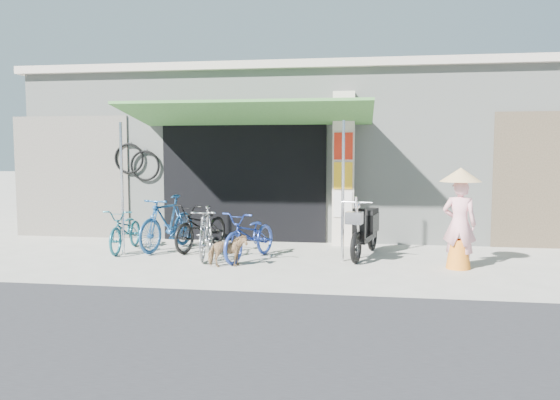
# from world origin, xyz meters

# --- Properties ---
(ground) EXTENTS (80.00, 80.00, 0.00)m
(ground) POSITION_xyz_m (0.00, 0.00, 0.00)
(ground) COLOR #A7A397
(ground) RESTS_ON ground
(road_strip) EXTENTS (80.00, 6.00, 0.01)m
(road_strip) POSITION_xyz_m (0.00, -4.50, 0.01)
(road_strip) COLOR #2E2E30
(road_strip) RESTS_ON ground
(bicycle_shop) EXTENTS (12.30, 5.30, 3.66)m
(bicycle_shop) POSITION_xyz_m (-0.00, 5.09, 1.83)
(bicycle_shop) COLOR #949991
(bicycle_shop) RESTS_ON ground
(shop_pillar) EXTENTS (0.42, 0.44, 3.00)m
(shop_pillar) POSITION_xyz_m (0.85, 2.45, 1.50)
(shop_pillar) COLOR beige
(shop_pillar) RESTS_ON ground
(awning) EXTENTS (4.60, 1.88, 2.72)m
(awning) POSITION_xyz_m (-0.90, 1.63, 2.51)
(awning) COLOR #376C30
(awning) RESTS_ON ground
(neighbour_left) EXTENTS (2.60, 0.06, 2.60)m
(neighbour_left) POSITION_xyz_m (-5.00, 2.59, 1.30)
(neighbour_left) COLOR #6B665B
(neighbour_left) RESTS_ON ground
(bike_teal) EXTENTS (0.63, 1.54, 0.79)m
(bike_teal) POSITION_xyz_m (-3.11, 1.12, 0.40)
(bike_teal) COLOR #165463
(bike_teal) RESTS_ON ground
(bike_blue) EXTENTS (0.91, 1.77, 1.02)m
(bike_blue) POSITION_xyz_m (-2.39, 1.35, 0.51)
(bike_blue) COLOR #1D4D87
(bike_blue) RESTS_ON ground
(bike_black) EXTENTS (1.03, 1.78, 0.88)m
(bike_black) POSITION_xyz_m (-1.76, 1.48, 0.44)
(bike_black) COLOR black
(bike_black) RESTS_ON ground
(bike_silver) EXTENTS (0.63, 1.52, 0.89)m
(bike_silver) POSITION_xyz_m (-1.46, 0.70, 0.44)
(bike_silver) COLOR #9C9DA0
(bike_silver) RESTS_ON ground
(bike_navy) EXTENTS (1.03, 1.69, 0.84)m
(bike_navy) POSITION_xyz_m (-0.66, 0.67, 0.42)
(bike_navy) COLOR navy
(bike_navy) RESTS_ON ground
(street_dog) EXTENTS (0.67, 0.48, 0.52)m
(street_dog) POSITION_xyz_m (-0.90, 0.01, 0.26)
(street_dog) COLOR tan
(street_dog) RESTS_ON ground
(moped) EXTENTS (0.66, 1.80, 1.03)m
(moped) POSITION_xyz_m (1.28, 1.26, 0.47)
(moped) COLOR black
(moped) RESTS_ON ground
(nun) EXTENTS (0.64, 0.64, 1.59)m
(nun) POSITION_xyz_m (2.73, 0.44, 0.80)
(nun) COLOR pink
(nun) RESTS_ON ground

